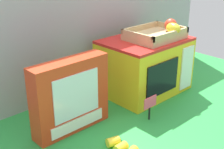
# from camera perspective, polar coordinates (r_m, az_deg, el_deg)

# --- Properties ---
(ground_plane) EXTENTS (1.70, 1.70, 0.00)m
(ground_plane) POSITION_cam_1_polar(r_m,az_deg,el_deg) (1.38, 3.19, -5.45)
(ground_plane) COLOR green
(ground_plane) RESTS_ON ground
(display_back_panel) EXTENTS (1.61, 0.03, 0.63)m
(display_back_panel) POSITION_cam_1_polar(r_m,az_deg,el_deg) (1.45, -4.38, 9.39)
(display_back_panel) COLOR #A0A3A8
(display_back_panel) RESTS_ON ground
(toy_microwave) EXTENTS (0.39, 0.29, 0.26)m
(toy_microwave) POSITION_cam_1_polar(r_m,az_deg,el_deg) (1.46, 6.04, 1.65)
(toy_microwave) COLOR yellow
(toy_microwave) RESTS_ON ground
(food_groups_crate) EXTENTS (0.25, 0.20, 0.08)m
(food_groups_crate) POSITION_cam_1_polar(r_m,az_deg,el_deg) (1.43, 8.58, 7.51)
(food_groups_crate) COLOR tan
(food_groups_crate) RESTS_ON toy_microwave
(cookie_set_box) EXTENTS (0.31, 0.08, 0.28)m
(cookie_set_box) POSITION_cam_1_polar(r_m,az_deg,el_deg) (1.14, -7.63, -3.94)
(cookie_set_box) COLOR red
(cookie_set_box) RESTS_ON ground
(price_sign) EXTENTS (0.07, 0.01, 0.10)m
(price_sign) POSITION_cam_1_polar(r_m,az_deg,el_deg) (1.24, 7.02, -5.53)
(price_sign) COLOR black
(price_sign) RESTS_ON ground
(loose_toy_banana) EXTENTS (0.06, 0.13, 0.03)m
(loose_toy_banana) POSITION_cam_1_polar(r_m,az_deg,el_deg) (1.07, 1.82, -13.26)
(loose_toy_banana) COLOR yellow
(loose_toy_banana) RESTS_ON ground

